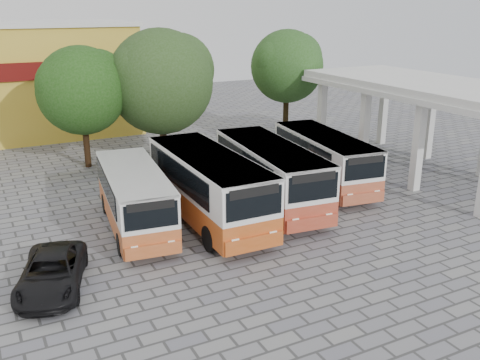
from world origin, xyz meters
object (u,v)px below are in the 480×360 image
bus_centre_left (209,184)px  bus_centre_right (270,172)px  bus_far_right (324,157)px  bus_far_left (134,195)px  parked_car (52,273)px

bus_centre_left → bus_centre_right: bearing=8.9°
bus_centre_right → bus_far_right: bearing=22.6°
bus_far_left → bus_centre_left: size_ratio=0.88×
bus_centre_left → bus_far_right: (7.63, 1.76, -0.17)m
bus_far_left → bus_centre_left: bus_centre_left is taller
bus_far_left → bus_centre_left: bearing=-6.3°
bus_far_right → parked_car: (-14.99, -4.83, -1.04)m
bus_far_left → bus_far_right: size_ratio=0.94×
bus_centre_right → bus_far_right: size_ratio=1.06×
parked_car → bus_far_left: bearing=59.6°
parked_car → bus_centre_right: bearing=35.3°
bus_centre_right → bus_centre_left: bearing=-166.0°
bus_centre_left → bus_centre_right: (3.52, 0.51, -0.06)m
bus_far_left → bus_far_right: bus_far_right is taller
bus_centre_left → parked_car: size_ratio=1.97×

